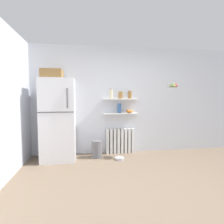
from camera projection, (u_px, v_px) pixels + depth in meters
ground_plane at (141, 177)px, 3.16m from camera, size 7.04×7.04×0.00m
back_wall at (123, 100)px, 4.58m from camera, size 7.04×0.10×2.60m
refrigerator at (58, 118)px, 4.01m from camera, size 0.72×0.70×1.97m
radiator at (120, 141)px, 4.52m from camera, size 0.69×0.12×0.61m
wall_shelf_lower at (120, 113)px, 4.44m from camera, size 0.83×0.22×0.02m
wall_shelf_upper at (120, 99)px, 4.41m from camera, size 0.83×0.22×0.02m
storage_jar_0 at (111, 94)px, 4.37m from camera, size 0.09×0.09×0.23m
storage_jar_1 at (121, 95)px, 4.40m from camera, size 0.11×0.11×0.18m
storage_jar_2 at (130, 95)px, 4.43m from camera, size 0.09×0.09×0.20m
vase at (119, 108)px, 4.42m from camera, size 0.09×0.09×0.23m
shelf_bowl at (130, 111)px, 4.47m from camera, size 0.18×0.18×0.08m
trash_bin at (97, 149)px, 4.20m from camera, size 0.24×0.24×0.39m
pet_food_bowl at (120, 158)px, 4.06m from camera, size 0.20×0.20×0.05m
hanging_fruit_basket at (173, 86)px, 4.11m from camera, size 0.29×0.29×0.09m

